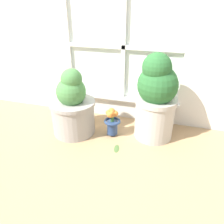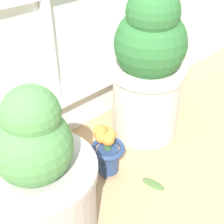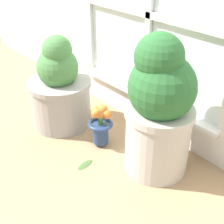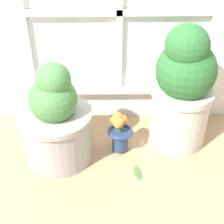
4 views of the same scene
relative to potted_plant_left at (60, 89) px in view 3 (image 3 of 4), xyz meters
name	(u,v)px [view 3 (image 3 of 4)]	position (x,y,z in m)	size (l,w,h in m)	color
ground_plane	(70,160)	(0.35, -0.18, -0.25)	(10.00, 10.00, 0.00)	tan
potted_plant_left	(60,89)	(0.00, 0.00, 0.00)	(0.40, 0.40, 0.60)	#9E9993
potted_plant_right	(159,109)	(0.70, 0.13, 0.12)	(0.35, 0.35, 0.75)	#B7B2A8
flower_vase	(100,124)	(0.35, 0.04, -0.11)	(0.15, 0.15, 0.25)	navy
fallen_leaf	(85,164)	(0.45, -0.15, -0.25)	(0.06, 0.12, 0.01)	#476633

